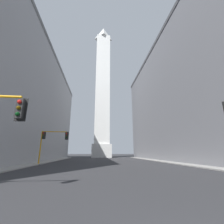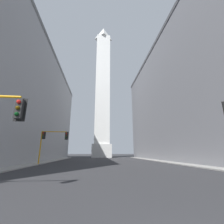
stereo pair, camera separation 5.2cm
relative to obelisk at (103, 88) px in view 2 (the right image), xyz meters
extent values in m
cube|color=gray|center=(-13.89, -38.96, -30.32)|extent=(5.00, 73.05, 0.15)
cube|color=gray|center=(13.89, -38.96, -30.32)|extent=(5.00, 73.05, 0.15)
cube|color=#9E9EA0|center=(-23.25, -27.51, -17.14)|extent=(19.09, 59.77, 26.51)
cube|color=slate|center=(-23.25, -27.51, -3.44)|extent=(19.28, 60.37, 0.90)
cube|color=slate|center=(28.27, -28.15, -14.60)|extent=(29.11, 58.92, 31.59)
cube|color=#48484C|center=(28.27, -28.15, 1.64)|extent=(29.40, 59.51, 0.90)
cube|color=silver|center=(0.00, 0.00, -27.83)|extent=(7.79, 7.79, 5.14)
cube|color=silver|center=(0.00, 0.00, 0.41)|extent=(6.23, 6.23, 51.34)
pyramid|color=silver|center=(0.00, 0.00, 29.51)|extent=(6.23, 6.23, 6.85)
cube|color=black|center=(-6.36, -54.60, -26.14)|extent=(0.36, 0.36, 1.10)
cube|color=black|center=(-6.37, -54.42, -26.14)|extent=(0.58, 0.06, 1.32)
sphere|color=red|center=(-6.35, -54.79, -25.80)|extent=(0.22, 0.22, 0.22)
sphere|color=#483506|center=(-6.35, -54.79, -26.14)|extent=(0.22, 0.22, 0.22)
sphere|color=#073410|center=(-6.35, -54.79, -26.48)|extent=(0.22, 0.22, 0.22)
cylinder|color=orange|center=(-11.54, -35.86, -27.62)|extent=(0.18, 0.18, 5.56)
cylinder|color=#262626|center=(-11.54, -35.86, -30.35)|extent=(0.40, 0.40, 0.10)
cube|color=black|center=(-11.25, -35.86, -25.54)|extent=(0.34, 0.34, 1.10)
cube|color=black|center=(-11.25, -35.68, -25.54)|extent=(0.58, 0.03, 1.32)
sphere|color=red|center=(-11.25, -36.05, -25.20)|extent=(0.22, 0.22, 0.22)
sphere|color=#483506|center=(-11.25, -36.05, -25.54)|extent=(0.22, 0.22, 0.22)
sphere|color=#073410|center=(-11.25, -36.05, -25.88)|extent=(0.22, 0.22, 0.22)
cylinder|color=orange|center=(-9.46, -35.86, -24.94)|extent=(4.15, 0.14, 0.14)
sphere|color=orange|center=(-11.54, -35.86, -24.94)|extent=(0.18, 0.18, 0.18)
cube|color=black|center=(-7.39, -35.86, -25.61)|extent=(0.34, 0.34, 1.10)
cube|color=black|center=(-7.39, -35.68, -25.61)|extent=(0.58, 0.03, 1.32)
sphere|color=red|center=(-7.39, -36.05, -25.27)|extent=(0.22, 0.22, 0.22)
sphere|color=#483506|center=(-7.39, -36.05, -25.61)|extent=(0.22, 0.22, 0.22)
sphere|color=#073410|center=(-7.39, -36.05, -25.95)|extent=(0.22, 0.22, 0.22)
camera|label=1|loc=(-2.21, -62.84, -28.43)|focal=24.00mm
camera|label=2|loc=(-2.16, -62.84, -28.43)|focal=24.00mm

